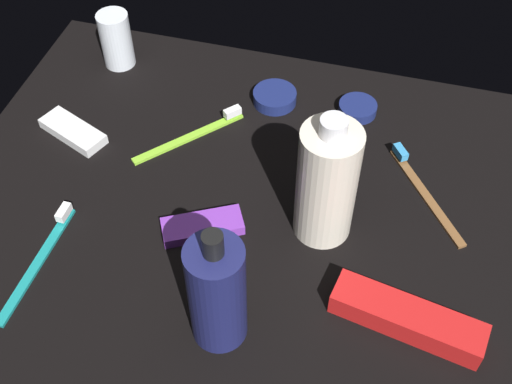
{
  "coord_description": "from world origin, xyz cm",
  "views": [
    {
      "loc": [
        14.37,
        -53.09,
        68.1
      ],
      "look_at": [
        0.0,
        0.0,
        3.0
      ],
      "focal_mm": 46.07,
      "sensor_mm": 36.0,
      "label": 1
    }
  ],
  "objects": [
    {
      "name": "bodywash_bottle",
      "position": [
        9.08,
        -0.99,
        8.62
      ],
      "size": [
        7.41,
        7.41,
        18.98
      ],
      "color": "silver",
      "rests_on": "ground_plane"
    },
    {
      "name": "cream_tin_left",
      "position": [
        9.99,
        21.73,
        0.8
      ],
      "size": [
        5.74,
        5.74,
        1.6
      ],
      "primitive_type": "cylinder",
      "color": "navy",
      "rests_on": "ground_plane"
    },
    {
      "name": "snack_bar_purple",
      "position": [
        -5.64,
        -5.52,
        0.75
      ],
      "size": [
        11.06,
        8.43,
        1.5
      ],
      "primitive_type": "cube",
      "rotation": [
        0.0,
        0.0,
        0.49
      ],
      "color": "purple",
      "rests_on": "ground_plane"
    },
    {
      "name": "toothbrush_lime",
      "position": [
        -12.02,
        10.57,
        0.61
      ],
      "size": [
        12.91,
        14.2,
        2.1
      ],
      "color": "#8CD133",
      "rests_on": "ground_plane"
    },
    {
      "name": "lotion_bottle",
      "position": [
        0.72,
        -18.6,
        7.8
      ],
      "size": [
        6.35,
        6.35,
        18.01
      ],
      "color": "navy",
      "rests_on": "ground_plane"
    },
    {
      "name": "snack_bar_white",
      "position": [
        -29.32,
        6.07,
        0.75
      ],
      "size": [
        11.14,
        7.69,
        1.5
      ],
      "primitive_type": "cube",
      "rotation": [
        0.0,
        0.0,
        -0.39
      ],
      "color": "white",
      "rests_on": "ground_plane"
    },
    {
      "name": "toothbrush_brown",
      "position": [
        21.06,
        8.46,
        0.61
      ],
      "size": [
        11.56,
        15.26,
        2.1
      ],
      "color": "brown",
      "rests_on": "ground_plane"
    },
    {
      "name": "ground_plane",
      "position": [
        0.0,
        0.0,
        -0.6
      ],
      "size": [
        84.0,
        64.0,
        1.2
      ],
      "primitive_type": "cube",
      "color": "black"
    },
    {
      "name": "cream_tin_right",
      "position": [
        -2.65,
        20.76,
        0.93
      ],
      "size": [
        6.65,
        6.65,
        1.86
      ],
      "primitive_type": "cylinder",
      "color": "navy",
      "rests_on": "ground_plane"
    },
    {
      "name": "toothbrush_teal",
      "position": [
        -23.73,
        -14.98,
        0.61
      ],
      "size": [
        1.83,
        18.03,
        2.1
      ],
      "color": "teal",
      "rests_on": "ground_plane"
    },
    {
      "name": "deodorant_stick",
      "position": [
        -29.23,
        23.4,
        4.54
      ],
      "size": [
        4.95,
        4.95,
        9.08
      ],
      "primitive_type": "cylinder",
      "color": "silver",
      "rests_on": "ground_plane"
    },
    {
      "name": "toothpaste_box_red",
      "position": [
        21.3,
        -12.57,
        1.6
      ],
      "size": [
        18.1,
        7.44,
        3.2
      ],
      "primitive_type": "cube",
      "rotation": [
        0.0,
        0.0,
        -0.18
      ],
      "color": "red",
      "rests_on": "ground_plane"
    }
  ]
}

